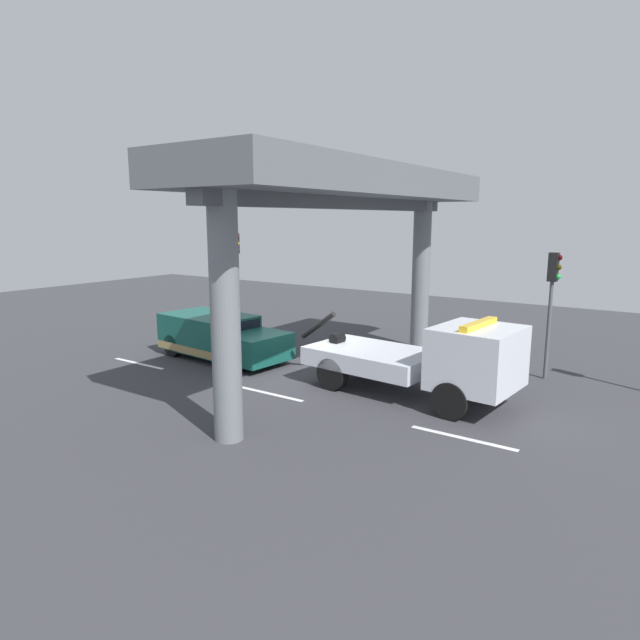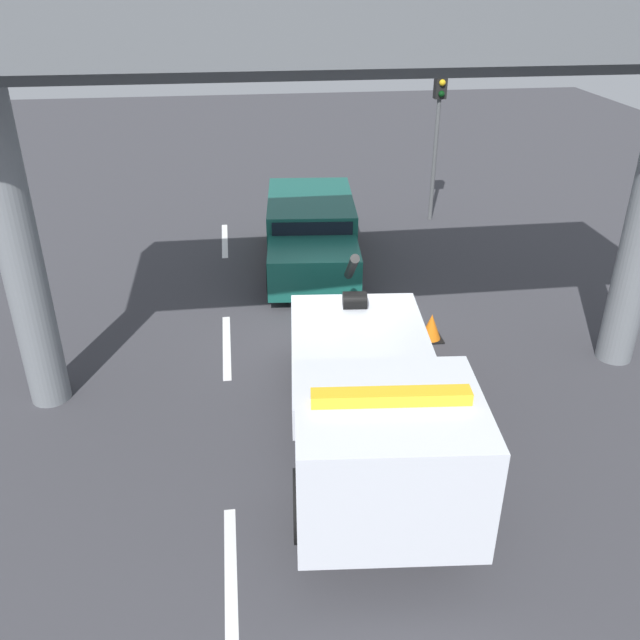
% 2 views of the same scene
% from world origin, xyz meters
% --- Properties ---
extents(ground_plane, '(60.00, 40.00, 0.10)m').
position_xyz_m(ground_plane, '(0.00, 0.00, -0.05)').
color(ground_plane, '#38383D').
extents(lane_stripe_west, '(2.60, 0.16, 0.01)m').
position_xyz_m(lane_stripe_west, '(-6.00, -2.25, 0.00)').
color(lane_stripe_west, silver).
rests_on(lane_stripe_west, ground).
extents(lane_stripe_mid, '(2.60, 0.16, 0.01)m').
position_xyz_m(lane_stripe_mid, '(0.00, -2.25, 0.00)').
color(lane_stripe_mid, silver).
rests_on(lane_stripe_mid, ground).
extents(lane_stripe_east, '(2.60, 0.16, 0.01)m').
position_xyz_m(lane_stripe_east, '(6.00, -2.25, 0.00)').
color(lane_stripe_east, silver).
rests_on(lane_stripe_east, ground).
extents(tow_truck_white, '(7.33, 2.92, 2.46)m').
position_xyz_m(tow_truck_white, '(4.19, -0.07, 1.20)').
color(tow_truck_white, silver).
rests_on(tow_truck_white, ground).
extents(towed_van_green, '(5.37, 2.62, 1.58)m').
position_xyz_m(towed_van_green, '(-4.19, 0.01, 0.78)').
color(towed_van_green, '#145147').
rests_on(towed_van_green, ground).
extents(overpass_structure, '(3.60, 12.80, 6.66)m').
position_xyz_m(overpass_structure, '(1.43, 0.00, 5.82)').
color(overpass_structure, slate).
rests_on(overpass_structure, ground).
extents(traffic_light_near, '(0.39, 0.32, 4.47)m').
position_xyz_m(traffic_light_near, '(-6.98, 4.02, 3.25)').
color(traffic_light_near, '#515456').
rests_on(traffic_light_near, ground).
extents(traffic_cone_orange, '(0.49, 0.49, 0.58)m').
position_xyz_m(traffic_cone_orange, '(0.25, 1.98, 0.27)').
color(traffic_cone_orange, orange).
rests_on(traffic_cone_orange, ground).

